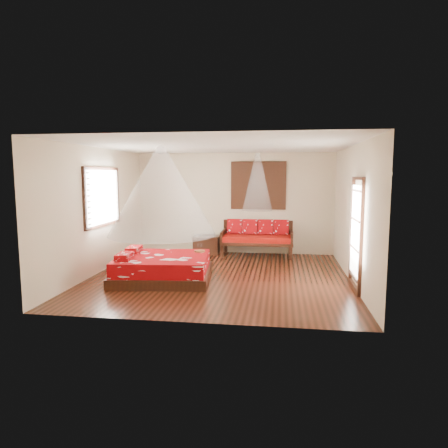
# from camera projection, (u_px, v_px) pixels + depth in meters

# --- Properties ---
(room) EXTENTS (5.54, 5.54, 2.84)m
(room) POSITION_uv_depth(u_px,v_px,m) (220.00, 212.00, 8.50)
(room) COLOR black
(room) RESTS_ON ground
(bed) EXTENTS (2.13, 1.97, 0.63)m
(bed) POSITION_uv_depth(u_px,v_px,m) (162.00, 268.00, 8.41)
(bed) COLOR black
(bed) RESTS_ON floor
(daybed) EXTENTS (1.92, 0.85, 0.97)m
(daybed) POSITION_uv_depth(u_px,v_px,m) (257.00, 237.00, 10.86)
(daybed) COLOR black
(daybed) RESTS_ON floor
(storage_chest) EXTENTS (0.74, 0.54, 0.51)m
(storage_chest) POSITION_uv_depth(u_px,v_px,m) (207.00, 245.00, 11.15)
(storage_chest) COLOR black
(storage_chest) RESTS_ON floor
(shutter_panel) EXTENTS (1.52, 0.06, 1.32)m
(shutter_panel) POSITION_uv_depth(u_px,v_px,m) (258.00, 186.00, 11.01)
(shutter_panel) COLOR black
(shutter_panel) RESTS_ON wall_back
(window_left) EXTENTS (0.10, 1.74, 1.34)m
(window_left) POSITION_uv_depth(u_px,v_px,m) (103.00, 197.00, 9.03)
(window_left) COLOR black
(window_left) RESTS_ON wall_left
(glazed_door) EXTENTS (0.08, 1.02, 2.16)m
(glazed_door) POSITION_uv_depth(u_px,v_px,m) (356.00, 235.00, 7.57)
(glazed_door) COLOR black
(glazed_door) RESTS_ON floor
(wine_tray) EXTENTS (0.24, 0.24, 0.20)m
(wine_tray) POSITION_uv_depth(u_px,v_px,m) (200.00, 250.00, 8.83)
(wine_tray) COLOR brown
(wine_tray) RESTS_ON bed
(mosquito_net_main) EXTENTS (2.23, 2.23, 1.80)m
(mosquito_net_main) POSITION_uv_depth(u_px,v_px,m) (162.00, 192.00, 8.21)
(mosquito_net_main) COLOR white
(mosquito_net_main) RESTS_ON ceiling
(mosquito_net_daybed) EXTENTS (0.80, 0.80, 1.50)m
(mosquito_net_daybed) POSITION_uv_depth(u_px,v_px,m) (257.00, 182.00, 10.54)
(mosquito_net_daybed) COLOR white
(mosquito_net_daybed) RESTS_ON ceiling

